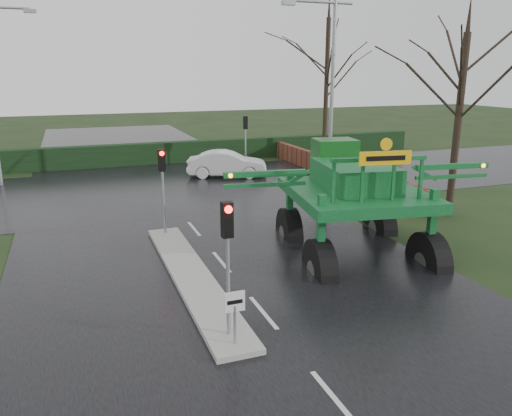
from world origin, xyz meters
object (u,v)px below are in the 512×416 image
object	(u,v)px
traffic_signal_mid	(162,173)
traffic_signal_far	(245,130)
traffic_signal_near	(227,241)
keep_left_sign	(235,309)
street_light_right	(327,80)
crop_sprayer	(320,194)
white_sedan	(227,177)

from	to	relation	value
traffic_signal_mid	traffic_signal_far	bearing A→B (deg)	58.07
traffic_signal_near	traffic_signal_mid	bearing A→B (deg)	90.00
keep_left_sign	traffic_signal_near	xyz separation A→B (m)	(0.00, 0.49, 1.53)
traffic_signal_mid	street_light_right	size ratio (longest dim) A/B	0.35
crop_sprayer	white_sedan	size ratio (longest dim) A/B	2.00
crop_sprayer	traffic_signal_mid	bearing A→B (deg)	138.27
keep_left_sign	traffic_signal_near	bearing A→B (deg)	90.00
street_light_right	white_sedan	bearing A→B (deg)	122.48
traffic_signal_mid	traffic_signal_far	distance (m)	14.75
keep_left_sign	traffic_signal_far	bearing A→B (deg)	70.07
traffic_signal_near	traffic_signal_mid	xyz separation A→B (m)	(0.00, 8.50, 0.00)
traffic_signal_near	white_sedan	distance (m)	19.85
traffic_signal_far	street_light_right	size ratio (longest dim) A/B	0.35
keep_left_sign	street_light_right	distance (m)	17.23
keep_left_sign	traffic_signal_far	world-z (taller)	traffic_signal_far
street_light_right	keep_left_sign	bearing A→B (deg)	-125.12
traffic_signal_mid	traffic_signal_near	bearing A→B (deg)	-90.00
keep_left_sign	street_light_right	bearing A→B (deg)	54.88
crop_sprayer	white_sedan	bearing A→B (deg)	93.18
crop_sprayer	keep_left_sign	bearing A→B (deg)	-128.01
traffic_signal_mid	white_sedan	world-z (taller)	traffic_signal_mid
keep_left_sign	traffic_signal_far	distance (m)	22.93
traffic_signal_mid	white_sedan	xyz separation A→B (m)	(5.81, 10.30, -2.59)
traffic_signal_near	traffic_signal_far	size ratio (longest dim) A/B	1.00
traffic_signal_mid	white_sedan	size ratio (longest dim) A/B	0.72
keep_left_sign	traffic_signal_far	xyz separation A→B (m)	(7.80, 21.51, 1.53)
traffic_signal_far	street_light_right	world-z (taller)	street_light_right
traffic_signal_near	white_sedan	world-z (taller)	traffic_signal_near
keep_left_sign	white_sedan	size ratio (longest dim) A/B	0.28
keep_left_sign	street_light_right	size ratio (longest dim) A/B	0.14
keep_left_sign	crop_sprayer	bearing A→B (deg)	42.75
traffic_signal_far	street_light_right	distance (m)	8.86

